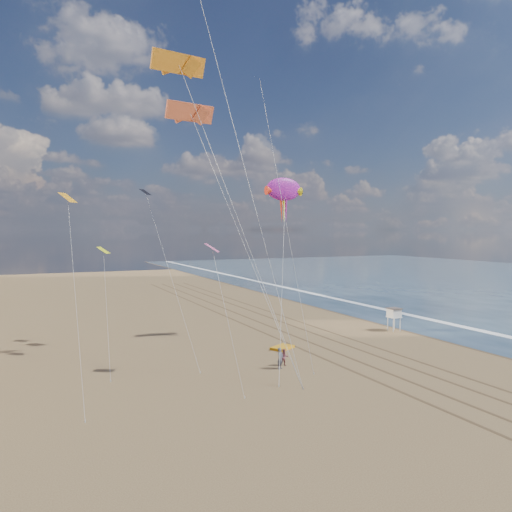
{
  "coord_description": "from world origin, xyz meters",
  "views": [
    {
      "loc": [
        -26.6,
        -20.45,
        12.18
      ],
      "look_at": [
        -5.08,
        26.0,
        9.5
      ],
      "focal_mm": 35.0,
      "sensor_mm": 36.0,
      "label": 1
    }
  ],
  "objects": [
    {
      "name": "ground",
      "position": [
        0.0,
        0.0,
        0.0
      ],
      "size": [
        260.0,
        260.0,
        0.0
      ],
      "primitive_type": "plane",
      "color": "brown",
      "rests_on": "ground"
    },
    {
      "name": "tracks",
      "position": [
        2.55,
        30.0,
        0.01
      ],
      "size": [
        7.68,
        120.0,
        0.01
      ],
      "color": "brown",
      "rests_on": "ground"
    },
    {
      "name": "small_kites",
      "position": [
        -15.0,
        24.46,
        16.47
      ],
      "size": [
        19.3,
        14.71,
        17.02
      ],
      "color": "orange",
      "rests_on": "ground"
    },
    {
      "name": "kite_flyer_b",
      "position": [
        -5.75,
        18.5,
        0.77
      ],
      "size": [
        0.83,
        0.7,
        1.55
      ],
      "primitive_type": "imported",
      "rotation": [
        0.0,
        0.0,
        -0.16
      ],
      "color": "#8F4853",
      "rests_on": "ground"
    },
    {
      "name": "foam",
      "position": [
        23.2,
        40.0,
        0.0
      ],
      "size": [
        260.0,
        260.0,
        0.0
      ],
      "primitive_type": "plane",
      "color": "white",
      "rests_on": "ground"
    },
    {
      "name": "wet_sand",
      "position": [
        19.0,
        40.0,
        0.0
      ],
      "size": [
        260.0,
        260.0,
        0.0
      ],
      "primitive_type": "plane",
      "color": "#42301E",
      "rests_on": "ground"
    },
    {
      "name": "lifeguard_stand",
      "position": [
        13.61,
        26.69,
        2.14
      ],
      "size": [
        1.54,
        1.54,
        2.78
      ],
      "color": "white",
      "rests_on": "ground"
    },
    {
      "name": "parafoils",
      "position": [
        -12.92,
        25.55,
        32.38
      ],
      "size": [
        6.85,
        6.55,
        21.15
      ],
      "color": "black",
      "rests_on": "ground"
    },
    {
      "name": "grounded_kite",
      "position": [
        -2.93,
        24.24,
        0.14
      ],
      "size": [
        2.83,
        2.49,
        0.27
      ],
      "primitive_type": "cube",
      "rotation": [
        0.0,
        0.0,
        0.51
      ],
      "color": "#F4A214",
      "rests_on": "ground"
    },
    {
      "name": "kite_flyer_a",
      "position": [
        -6.53,
        17.81,
        0.93
      ],
      "size": [
        0.81,
        0.76,
        1.86
      ],
      "primitive_type": "imported",
      "rotation": [
        0.0,
        0.0,
        0.61
      ],
      "color": "#535A6A",
      "rests_on": "ground"
    },
    {
      "name": "show_kite",
      "position": [
        -0.73,
        28.14,
        16.59
      ],
      "size": [
        6.32,
        7.9,
        23.08
      ],
      "color": "#B01BA9",
      "rests_on": "ground"
    }
  ]
}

